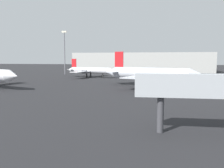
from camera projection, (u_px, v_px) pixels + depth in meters
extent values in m
cone|color=white|center=(13.00, 76.00, 55.31)|extent=(4.02, 3.83, 2.98)
cylinder|color=silver|center=(150.00, 74.00, 64.45)|extent=(21.68, 10.21, 3.41)
cone|color=silver|center=(198.00, 75.00, 57.99)|extent=(4.64, 4.43, 3.41)
cone|color=silver|center=(111.00, 72.00, 70.91)|extent=(4.64, 4.43, 3.41)
cube|color=silver|center=(146.00, 75.00, 65.05)|extent=(11.83, 24.13, 0.21)
cube|color=silver|center=(118.00, 71.00, 69.70)|extent=(4.37, 7.67, 0.14)
cube|color=red|center=(119.00, 59.00, 69.07)|extent=(2.75, 1.15, 4.57)
cylinder|color=#4C4C54|center=(154.00, 75.00, 68.64)|extent=(3.00, 2.34, 1.58)
cylinder|color=#4C4C54|center=(142.00, 77.00, 60.84)|extent=(3.00, 2.34, 1.58)
cube|color=black|center=(175.00, 84.00, 61.21)|extent=(0.56, 0.56, 1.93)
cube|color=black|center=(149.00, 82.00, 66.79)|extent=(0.56, 0.56, 1.93)
cube|color=black|center=(144.00, 83.00, 63.79)|extent=(0.56, 0.56, 1.93)
cylinder|color=white|center=(90.00, 70.00, 95.79)|extent=(18.43, 7.64, 2.41)
cone|color=white|center=(113.00, 71.00, 90.75)|extent=(3.23, 3.07, 2.41)
cone|color=white|center=(70.00, 70.00, 100.84)|extent=(3.23, 3.07, 2.41)
cube|color=white|center=(89.00, 71.00, 96.27)|extent=(9.46, 20.56, 0.18)
cube|color=white|center=(73.00, 69.00, 100.00)|extent=(3.46, 6.40, 0.12)
cube|color=red|center=(74.00, 63.00, 99.53)|extent=(2.31, 0.89, 3.56)
cylinder|color=#4C4C54|center=(95.00, 71.00, 99.39)|extent=(2.49, 1.90, 1.32)
cylinder|color=#4C4C54|center=(84.00, 72.00, 92.65)|extent=(2.49, 1.90, 1.32)
cube|color=black|center=(103.00, 76.00, 93.20)|extent=(0.46, 0.46, 1.79)
cube|color=black|center=(91.00, 75.00, 97.74)|extent=(0.46, 0.46, 1.79)
cube|color=black|center=(87.00, 75.00, 95.18)|extent=(0.46, 0.46, 1.79)
cylinder|color=#3F3F44|center=(160.00, 114.00, 24.33)|extent=(0.70, 0.70, 3.87)
cylinder|color=slate|center=(65.00, 54.00, 113.42)|extent=(0.50, 0.50, 20.51)
cube|color=#F2EACC|center=(64.00, 32.00, 112.25)|extent=(2.40, 0.50, 0.80)
cube|color=#B7B7B2|center=(142.00, 62.00, 143.06)|extent=(81.30, 26.91, 11.32)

